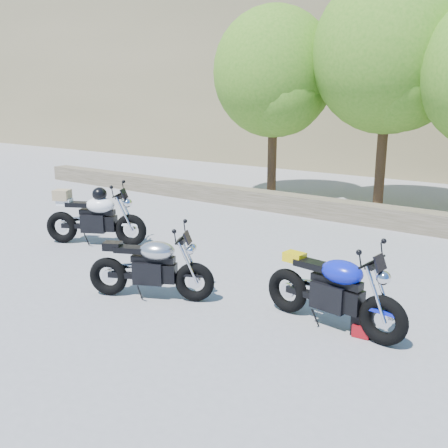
{
  "coord_description": "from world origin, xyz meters",
  "views": [
    {
      "loc": [
        5.53,
        -6.25,
        3.01
      ],
      "look_at": [
        0.2,
        1.0,
        0.75
      ],
      "focal_mm": 40.0,
      "sensor_mm": 36.0,
      "label": 1
    }
  ],
  "objects_px": {
    "backpack": "(363,322)",
    "blue_bike": "(334,291)",
    "white_bike": "(95,217)",
    "silver_bike": "(151,268)"
  },
  "relations": [
    {
      "from": "backpack",
      "to": "silver_bike",
      "type": "bearing_deg",
      "value": -172.98
    },
    {
      "from": "white_bike",
      "to": "backpack",
      "type": "relative_size",
      "value": 5.35
    },
    {
      "from": "silver_bike",
      "to": "backpack",
      "type": "distance_m",
      "value": 3.21
    },
    {
      "from": "backpack",
      "to": "white_bike",
      "type": "bearing_deg",
      "value": 167.38
    },
    {
      "from": "silver_bike",
      "to": "blue_bike",
      "type": "height_order",
      "value": "blue_bike"
    },
    {
      "from": "silver_bike",
      "to": "blue_bike",
      "type": "relative_size",
      "value": 0.88
    },
    {
      "from": "blue_bike",
      "to": "backpack",
      "type": "xyz_separation_m",
      "value": [
        0.43,
        0.02,
        -0.33
      ]
    },
    {
      "from": "backpack",
      "to": "blue_bike",
      "type": "bearing_deg",
      "value": 176.72
    },
    {
      "from": "white_bike",
      "to": "blue_bike",
      "type": "bearing_deg",
      "value": -34.18
    },
    {
      "from": "silver_bike",
      "to": "backpack",
      "type": "xyz_separation_m",
      "value": [
        3.11,
        0.73,
        -0.31
      ]
    }
  ]
}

